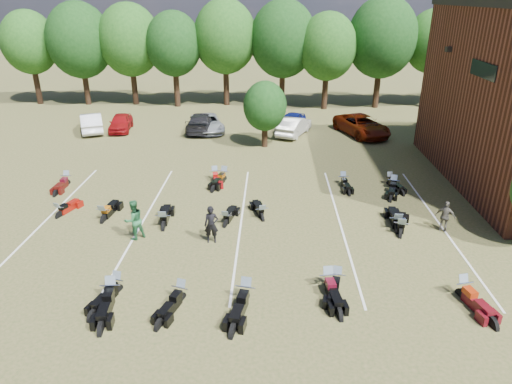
{
  "coord_description": "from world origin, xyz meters",
  "views": [
    {
      "loc": [
        -1.58,
        -17.67,
        10.6
      ],
      "look_at": [
        -2.28,
        4.0,
        1.2
      ],
      "focal_mm": 32.0,
      "sensor_mm": 36.0,
      "label": 1
    }
  ],
  "objects_px": {
    "person_black": "(211,225)",
    "motorcycle_3": "(246,302)",
    "car_0": "(121,123)",
    "person_green": "(134,220)",
    "motorcycle_14": "(68,185)",
    "person_grey": "(445,217)",
    "motorcycle_7": "(60,217)",
    "car_4": "(291,122)",
    "motorcycle_0": "(112,300)"
  },
  "relations": [
    {
      "from": "motorcycle_0",
      "to": "motorcycle_3",
      "type": "xyz_separation_m",
      "value": [
        5.05,
        0.05,
        0.0
      ]
    },
    {
      "from": "person_black",
      "to": "motorcycle_7",
      "type": "height_order",
      "value": "person_black"
    },
    {
      "from": "motorcycle_3",
      "to": "motorcycle_14",
      "type": "distance_m",
      "value": 15.94
    },
    {
      "from": "motorcycle_0",
      "to": "motorcycle_14",
      "type": "bearing_deg",
      "value": 113.49
    },
    {
      "from": "motorcycle_0",
      "to": "person_green",
      "type": "bearing_deg",
      "value": 88.56
    },
    {
      "from": "car_0",
      "to": "motorcycle_7",
      "type": "bearing_deg",
      "value": -91.27
    },
    {
      "from": "car_4",
      "to": "person_grey",
      "type": "distance_m",
      "value": 19.24
    },
    {
      "from": "car_4",
      "to": "motorcycle_7",
      "type": "relative_size",
      "value": 1.99
    },
    {
      "from": "car_0",
      "to": "car_4",
      "type": "xyz_separation_m",
      "value": [
        14.37,
        0.77,
        0.01
      ]
    },
    {
      "from": "car_4",
      "to": "person_black",
      "type": "xyz_separation_m",
      "value": [
        -4.39,
        -19.45,
        0.2
      ]
    },
    {
      "from": "person_black",
      "to": "person_grey",
      "type": "height_order",
      "value": "person_black"
    },
    {
      "from": "person_green",
      "to": "motorcycle_7",
      "type": "xyz_separation_m",
      "value": [
        -4.58,
        2.14,
        -0.98
      ]
    },
    {
      "from": "person_grey",
      "to": "motorcycle_0",
      "type": "bearing_deg",
      "value": 48.8
    },
    {
      "from": "car_0",
      "to": "motorcycle_0",
      "type": "xyz_separation_m",
      "value": [
        6.74,
        -23.2,
        -0.69
      ]
    },
    {
      "from": "car_0",
      "to": "person_black",
      "type": "xyz_separation_m",
      "value": [
        9.98,
        -18.68,
        0.2
      ]
    },
    {
      "from": "car_0",
      "to": "motorcycle_7",
      "type": "xyz_separation_m",
      "value": [
        1.76,
        -16.31,
        -0.69
      ]
    },
    {
      "from": "person_grey",
      "to": "motorcycle_3",
      "type": "distance_m",
      "value": 11.07
    },
    {
      "from": "motorcycle_0",
      "to": "motorcycle_14",
      "type": "relative_size",
      "value": 1.11
    },
    {
      "from": "car_0",
      "to": "car_4",
      "type": "relative_size",
      "value": 0.99
    },
    {
      "from": "person_black",
      "to": "car_4",
      "type": "bearing_deg",
      "value": 73.07
    },
    {
      "from": "person_black",
      "to": "car_0",
      "type": "bearing_deg",
      "value": 113.91
    },
    {
      "from": "car_0",
      "to": "motorcycle_7",
      "type": "relative_size",
      "value": 1.97
    },
    {
      "from": "car_4",
      "to": "person_green",
      "type": "height_order",
      "value": "person_green"
    },
    {
      "from": "car_0",
      "to": "person_green",
      "type": "distance_m",
      "value": 19.52
    },
    {
      "from": "car_4",
      "to": "person_black",
      "type": "relative_size",
      "value": 2.29
    },
    {
      "from": "car_0",
      "to": "motorcycle_3",
      "type": "height_order",
      "value": "car_0"
    },
    {
      "from": "person_grey",
      "to": "car_0",
      "type": "bearing_deg",
      "value": -12.92
    },
    {
      "from": "car_0",
      "to": "car_4",
      "type": "height_order",
      "value": "car_4"
    },
    {
      "from": "person_black",
      "to": "person_grey",
      "type": "xyz_separation_m",
      "value": [
        11.14,
        1.43,
        -0.11
      ]
    },
    {
      "from": "car_4",
      "to": "motorcycle_3",
      "type": "distance_m",
      "value": 24.07
    },
    {
      "from": "car_0",
      "to": "person_grey",
      "type": "relative_size",
      "value": 2.6
    },
    {
      "from": "person_black",
      "to": "motorcycle_3",
      "type": "distance_m",
      "value": 4.91
    },
    {
      "from": "motorcycle_14",
      "to": "motorcycle_3",
      "type": "bearing_deg",
      "value": -43.95
    },
    {
      "from": "person_black",
      "to": "motorcycle_3",
      "type": "xyz_separation_m",
      "value": [
        1.81,
        -4.47,
        -0.9
      ]
    },
    {
      "from": "person_grey",
      "to": "motorcycle_7",
      "type": "height_order",
      "value": "person_grey"
    },
    {
      "from": "car_4",
      "to": "person_green",
      "type": "relative_size",
      "value": 2.1
    },
    {
      "from": "person_grey",
      "to": "motorcycle_14",
      "type": "height_order",
      "value": "person_grey"
    },
    {
      "from": "motorcycle_3",
      "to": "person_grey",
      "type": "bearing_deg",
      "value": 43.37
    },
    {
      "from": "motorcycle_7",
      "to": "motorcycle_0",
      "type": "bearing_deg",
      "value": 143.69
    },
    {
      "from": "motorcycle_14",
      "to": "car_4",
      "type": "bearing_deg",
      "value": 42.67
    },
    {
      "from": "car_0",
      "to": "car_4",
      "type": "distance_m",
      "value": 14.39
    },
    {
      "from": "car_4",
      "to": "motorcycle_0",
      "type": "xyz_separation_m",
      "value": [
        -7.63,
        -23.97,
        -0.7
      ]
    },
    {
      "from": "motorcycle_3",
      "to": "motorcycle_7",
      "type": "relative_size",
      "value": 1.2
    },
    {
      "from": "person_black",
      "to": "motorcycle_0",
      "type": "relative_size",
      "value": 0.74
    },
    {
      "from": "motorcycle_3",
      "to": "motorcycle_7",
      "type": "distance_m",
      "value": 12.14
    },
    {
      "from": "person_black",
      "to": "motorcycle_3",
      "type": "height_order",
      "value": "person_black"
    },
    {
      "from": "car_0",
      "to": "motorcycle_14",
      "type": "relative_size",
      "value": 1.85
    },
    {
      "from": "person_black",
      "to": "motorcycle_14",
      "type": "distance_m",
      "value": 11.73
    },
    {
      "from": "person_green",
      "to": "motorcycle_0",
      "type": "xyz_separation_m",
      "value": [
        0.4,
        -4.74,
        -0.98
      ]
    },
    {
      "from": "motorcycle_3",
      "to": "motorcycle_14",
      "type": "xyz_separation_m",
      "value": [
        -11.43,
        11.12,
        0.0
      ]
    }
  ]
}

